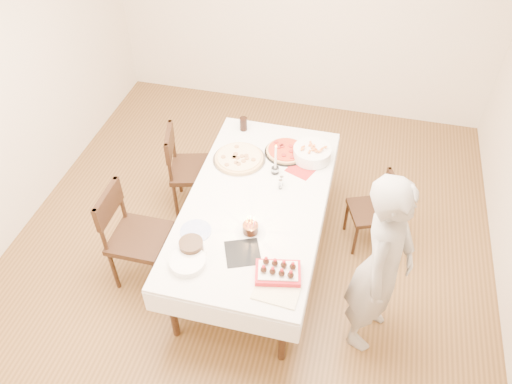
% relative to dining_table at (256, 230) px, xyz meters
% --- Properties ---
extents(floor, '(5.00, 5.00, 0.00)m').
position_rel_dining_table_xyz_m(floor, '(-0.08, 0.09, -0.38)').
color(floor, brown).
rests_on(floor, ground).
extents(wall_back, '(4.50, 0.04, 2.70)m').
position_rel_dining_table_xyz_m(wall_back, '(-0.08, 2.59, 0.98)').
color(wall_back, beige).
rests_on(wall_back, floor).
extents(dining_table, '(1.81, 2.40, 0.75)m').
position_rel_dining_table_xyz_m(dining_table, '(0.00, 0.00, 0.00)').
color(dining_table, white).
rests_on(dining_table, floor).
extents(chair_right_savory, '(0.52, 0.52, 0.78)m').
position_rel_dining_table_xyz_m(chair_right_savory, '(0.97, 0.45, 0.02)').
color(chair_right_savory, '#321D10').
rests_on(chair_right_savory, floor).
extents(chair_left_savory, '(0.59, 0.59, 0.94)m').
position_rel_dining_table_xyz_m(chair_left_savory, '(-0.76, 0.54, 0.09)').
color(chair_left_savory, '#321D10').
rests_on(chair_left_savory, floor).
extents(chair_left_dessert, '(0.51, 0.51, 0.98)m').
position_rel_dining_table_xyz_m(chair_left_dessert, '(-0.91, -0.43, 0.12)').
color(chair_left_dessert, '#321D10').
rests_on(chair_left_dessert, floor).
extents(person, '(0.55, 0.69, 1.66)m').
position_rel_dining_table_xyz_m(person, '(1.06, -0.52, 0.46)').
color(person, '#9E9994').
rests_on(person, floor).
extents(pizza_white, '(0.62, 0.62, 0.04)m').
position_rel_dining_table_xyz_m(pizza_white, '(-0.27, 0.46, 0.40)').
color(pizza_white, beige).
rests_on(pizza_white, dining_table).
extents(pizza_pepperoni, '(0.49, 0.49, 0.04)m').
position_rel_dining_table_xyz_m(pizza_pepperoni, '(0.12, 0.67, 0.40)').
color(pizza_pepperoni, red).
rests_on(pizza_pepperoni, dining_table).
extents(red_placemat, '(0.30, 0.30, 0.01)m').
position_rel_dining_table_xyz_m(red_placemat, '(0.30, 0.48, 0.38)').
color(red_placemat, '#B21E1E').
rests_on(red_placemat, dining_table).
extents(pasta_bowl, '(0.43, 0.43, 0.11)m').
position_rel_dining_table_xyz_m(pasta_bowl, '(0.36, 0.64, 0.44)').
color(pasta_bowl, white).
rests_on(pasta_bowl, dining_table).
extents(taper_candle, '(0.09, 0.09, 0.32)m').
position_rel_dining_table_xyz_m(taper_candle, '(0.08, 0.37, 0.54)').
color(taper_candle, white).
rests_on(taper_candle, dining_table).
extents(shaker_pair, '(0.11, 0.11, 0.10)m').
position_rel_dining_table_xyz_m(shaker_pair, '(0.17, 0.19, 0.42)').
color(shaker_pair, white).
rests_on(shaker_pair, dining_table).
extents(cola_glass, '(0.08, 0.08, 0.14)m').
position_rel_dining_table_xyz_m(cola_glass, '(-0.35, 0.92, 0.44)').
color(cola_glass, black).
rests_on(cola_glass, dining_table).
extents(layer_cake, '(0.26, 0.26, 0.10)m').
position_rel_dining_table_xyz_m(layer_cake, '(-0.34, -0.64, 0.42)').
color(layer_cake, black).
rests_on(layer_cake, dining_table).
extents(cake_board, '(0.34, 0.34, 0.01)m').
position_rel_dining_table_xyz_m(cake_board, '(0.04, -0.57, 0.38)').
color(cake_board, black).
rests_on(cake_board, dining_table).
extents(birthday_cake, '(0.16, 0.16, 0.14)m').
position_rel_dining_table_xyz_m(birthday_cake, '(0.04, -0.36, 0.45)').
color(birthday_cake, '#371F0F').
rests_on(birthday_cake, dining_table).
extents(strawberry_box, '(0.36, 0.28, 0.08)m').
position_rel_dining_table_xyz_m(strawberry_box, '(0.34, -0.72, 0.42)').
color(strawberry_box, '#B3141F').
rests_on(strawberry_box, dining_table).
extents(box_lid, '(0.34, 0.24, 0.03)m').
position_rel_dining_table_xyz_m(box_lid, '(0.36, -0.86, 0.38)').
color(box_lid, beige).
rests_on(box_lid, dining_table).
extents(plate_stack, '(0.27, 0.27, 0.06)m').
position_rel_dining_table_xyz_m(plate_stack, '(-0.33, -0.77, 0.40)').
color(plate_stack, white).
rests_on(plate_stack, dining_table).
extents(china_plate, '(0.30, 0.30, 0.01)m').
position_rel_dining_table_xyz_m(china_plate, '(-0.38, -0.45, 0.38)').
color(china_plate, white).
rests_on(china_plate, dining_table).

